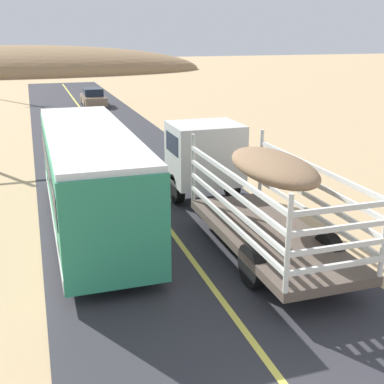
% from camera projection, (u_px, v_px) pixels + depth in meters
% --- Properties ---
extents(livestock_truck, '(2.53, 9.70, 3.02)m').
position_uv_depth(livestock_truck, '(227.00, 169.00, 16.31)').
color(livestock_truck, silver).
rests_on(livestock_truck, road_surface).
extents(bus, '(2.54, 10.00, 3.21)m').
position_uv_depth(bus, '(90.00, 176.00, 15.64)').
color(bus, '#2D8C66').
rests_on(bus, road_surface).
extents(car_far, '(1.80, 4.40, 1.46)m').
position_uv_depth(car_far, '(93.00, 98.00, 42.40)').
color(car_far, '#8C7259').
rests_on(car_far, road_surface).
extents(distant_hill, '(59.71, 24.29, 8.23)m').
position_uv_depth(distant_hill, '(14.00, 73.00, 76.84)').
color(distant_hill, '#8D6E4C').
rests_on(distant_hill, ground).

